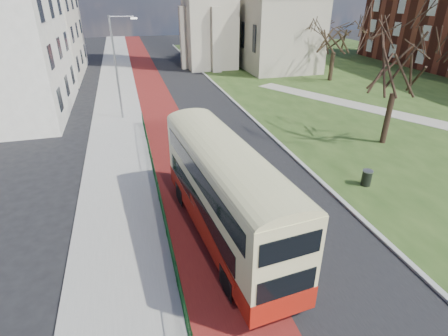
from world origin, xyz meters
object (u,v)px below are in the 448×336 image
object	(u,v)px
streetlamp	(117,63)
winter_tree_far	(337,29)
litter_bin	(367,178)
bus	(225,189)
winter_tree_near	(403,50)

from	to	relation	value
streetlamp	winter_tree_far	xyz separation A→B (m)	(24.38, 7.96, 1.21)
winter_tree_far	litter_bin	size ratio (longest dim) A/B	9.14
bus	litter_bin	world-z (taller)	bus
streetlamp	winter_tree_near	xyz separation A→B (m)	(17.65, -10.48, 1.77)
litter_bin	winter_tree_near	bearing A→B (deg)	45.10
bus	winter_tree_far	bearing A→B (deg)	45.86
winter_tree_near	bus	bearing A→B (deg)	-152.26
streetlamp	bus	bearing A→B (deg)	-77.67
winter_tree_far	streetlamp	bearing A→B (deg)	-161.93
winter_tree_far	winter_tree_near	bearing A→B (deg)	-110.06
streetlamp	litter_bin	bearing A→B (deg)	-50.71
bus	winter_tree_far	distance (m)	33.04
winter_tree_far	litter_bin	bearing A→B (deg)	-116.56
bus	litter_bin	xyz separation A→B (m)	(8.79, 2.24, -1.92)
litter_bin	bus	bearing A→B (deg)	-165.69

